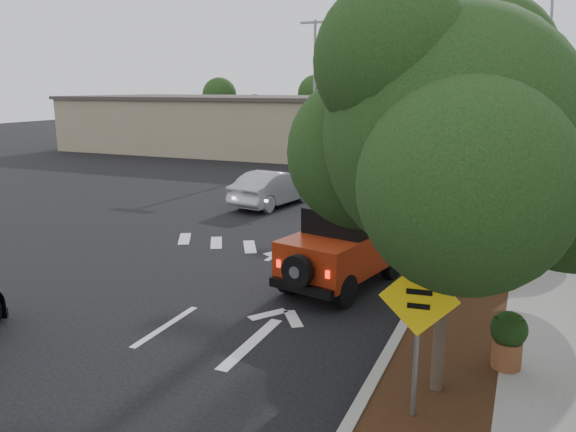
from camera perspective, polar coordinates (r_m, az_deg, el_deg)
The scene contains 17 objects.
ground at distance 12.19m, azimuth -12.30°, elevation -10.89°, with size 120.00×120.00×0.00m, color black.
curb at distance 21.63m, azimuth 17.23°, elevation -0.41°, with size 0.20×70.00×0.15m, color #9E9B93.
planting_strip at distance 21.56m, azimuth 19.86°, elevation -0.69°, with size 1.80×70.00×0.12m, color black.
sidewalk at distance 21.56m, azimuth 24.89°, elevation -1.14°, with size 2.00×70.00×0.12m, color gray.
commercial_building at distance 45.18m, azimuth -6.99°, elevation 9.26°, with size 22.00×12.00×4.00m, color gray.
transmission_tower at distance 57.21m, azimuth 22.68°, elevation 7.12°, with size 7.00×4.00×28.00m, color slate, non-canonical shape.
street_tree_near at distance 9.85m, azimuth 14.76°, elevation -17.15°, with size 3.80×3.80×5.92m, color black, non-canonical shape.
street_tree_mid at distance 16.28m, azimuth 18.55°, elevation -5.13°, with size 3.20×3.20×5.32m, color black, non-canonical shape.
street_tree_far at distance 22.55m, azimuth 20.02°, elevation -0.28°, with size 3.40×3.40×5.62m, color black, non-canonical shape.
light_pole_a at distance 37.69m, azimuth 2.64°, elevation 5.56°, with size 2.00×0.22×9.00m, color slate, non-canonical shape.
light_pole_b at distance 49.32m, azimuth 6.50°, elevation 7.25°, with size 2.00×0.22×9.00m, color slate, non-canonical shape.
red_jeep at distance 14.14m, azimuth 6.00°, elevation -2.89°, with size 2.46×4.11×2.01m.
silver_suv_ahead at distance 23.07m, azimuth 9.65°, elevation 2.75°, with size 2.79×6.05×1.68m, color #95979C.
silver_sedan_oncoming at distance 23.54m, azimuth -1.48°, elevation 2.86°, with size 1.55×4.44×1.46m, color #A3A4AA.
parked_suv at distance 38.61m, azimuth -0.52°, elevation 6.97°, with size 1.93×4.81×1.64m, color #A0A1A7.
speed_hump_sign at distance 8.30m, azimuth 13.06°, elevation -10.10°, with size 1.13×0.16×2.41m.
terracotta_planter at distance 10.53m, azimuth 21.49°, elevation -11.12°, with size 0.62×0.62×1.09m.
Camera 1 is at (6.63, -8.99, 4.88)m, focal length 35.00 mm.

